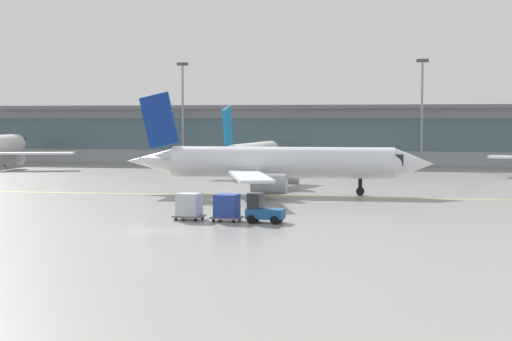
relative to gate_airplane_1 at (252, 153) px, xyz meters
name	(u,v)px	position (x,y,z in m)	size (l,w,h in m)	color
ground_plane	(158,231)	(4.17, -54.62, -2.70)	(400.00, 400.00, 0.00)	gray
taxiway_centreline_stripe	(278,196)	(8.41, -30.59, -2.70)	(110.00, 0.36, 0.01)	yellow
terminal_concourse	(304,134)	(4.17, 24.00, 2.22)	(173.32, 11.00, 9.60)	#9EA3A8
gate_airplane_1	(252,153)	(0.00, 0.00, 0.00)	(25.19, 27.20, 9.01)	white
taxiing_regional_jet	(278,163)	(8.02, -28.60, 0.31)	(30.24, 28.19, 10.04)	silver
baggage_tug	(262,210)	(10.20, -49.49, -1.81)	(2.73, 1.84, 2.10)	#194C8C
cargo_dolly_lead	(227,207)	(7.57, -49.22, -1.65)	(2.25, 1.80, 1.94)	#595B60
cargo_dolly_trailing	(189,205)	(4.72, -48.94, -1.65)	(2.25, 1.80, 1.94)	#595B60
apron_light_mast_1	(183,109)	(-14.59, 17.20, 6.21)	(1.80, 0.36, 16.43)	gray
apron_light_mast_2	(422,109)	(23.01, 15.94, 6.18)	(1.80, 0.36, 16.37)	gray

